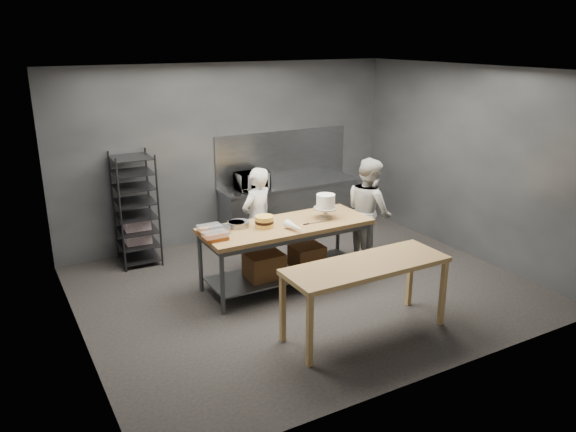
# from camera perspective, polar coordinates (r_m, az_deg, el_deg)

# --- Properties ---
(ground) EXTENTS (6.00, 6.00, 0.00)m
(ground) POSITION_cam_1_polar(r_m,az_deg,el_deg) (8.02, 1.73, -7.32)
(ground) COLOR black
(ground) RESTS_ON ground
(back_wall) EXTENTS (6.00, 0.04, 3.00)m
(back_wall) POSITION_cam_1_polar(r_m,az_deg,el_deg) (9.68, -5.84, 6.40)
(back_wall) COLOR #4C4F54
(back_wall) RESTS_ON ground
(work_table) EXTENTS (2.40, 0.90, 0.92)m
(work_table) POSITION_cam_1_polar(r_m,az_deg,el_deg) (7.89, -0.32, -3.23)
(work_table) COLOR olive
(work_table) RESTS_ON ground
(near_counter) EXTENTS (2.00, 0.70, 0.90)m
(near_counter) POSITION_cam_1_polar(r_m,az_deg,el_deg) (6.62, 7.97, -5.45)
(near_counter) COLOR #A07142
(near_counter) RESTS_ON ground
(back_counter) EXTENTS (2.60, 0.60, 0.90)m
(back_counter) POSITION_cam_1_polar(r_m,az_deg,el_deg) (10.09, 0.29, 0.82)
(back_counter) COLOR slate
(back_counter) RESTS_ON ground
(splashback_panel) EXTENTS (2.60, 0.02, 0.90)m
(splashback_panel) POSITION_cam_1_polar(r_m,az_deg,el_deg) (10.12, -0.54, 6.13)
(splashback_panel) COLOR slate
(splashback_panel) RESTS_ON back_counter
(speed_rack) EXTENTS (0.62, 0.67, 1.75)m
(speed_rack) POSITION_cam_1_polar(r_m,az_deg,el_deg) (8.92, -15.20, 0.58)
(speed_rack) COLOR black
(speed_rack) RESTS_ON ground
(chef_behind) EXTENTS (0.68, 0.57, 1.59)m
(chef_behind) POSITION_cam_1_polar(r_m,az_deg,el_deg) (8.39, -3.16, -0.36)
(chef_behind) COLOR white
(chef_behind) RESTS_ON ground
(chef_right) EXTENTS (0.73, 0.88, 1.66)m
(chef_right) POSITION_cam_1_polar(r_m,az_deg,el_deg) (8.73, 8.21, 0.49)
(chef_right) COLOR beige
(chef_right) RESTS_ON ground
(microwave) EXTENTS (0.54, 0.37, 0.30)m
(microwave) POSITION_cam_1_polar(r_m,az_deg,el_deg) (9.59, -3.68, 3.59)
(microwave) COLOR black
(microwave) RESTS_ON back_counter
(frosted_cake_stand) EXTENTS (0.34, 0.34, 0.35)m
(frosted_cake_stand) POSITION_cam_1_polar(r_m,az_deg,el_deg) (7.99, 3.84, 1.33)
(frosted_cake_stand) COLOR #B0A58D
(frosted_cake_stand) RESTS_ON work_table
(layer_cake) EXTENTS (0.25, 0.25, 0.16)m
(layer_cake) POSITION_cam_1_polar(r_m,az_deg,el_deg) (7.63, -2.42, -0.58)
(layer_cake) COLOR #EDBF4B
(layer_cake) RESTS_ON work_table
(cake_pans) EXTENTS (0.60, 0.38, 0.07)m
(cake_pans) POSITION_cam_1_polar(r_m,az_deg,el_deg) (7.62, -5.75, -1.03)
(cake_pans) COLOR gray
(cake_pans) RESTS_ON work_table
(piping_bag) EXTENTS (0.16, 0.39, 0.12)m
(piping_bag) POSITION_cam_1_polar(r_m,az_deg,el_deg) (7.47, 0.72, -1.14)
(piping_bag) COLOR white
(piping_bag) RESTS_ON work_table
(offset_spatula) EXTENTS (0.37, 0.02, 0.02)m
(offset_spatula) POSITION_cam_1_polar(r_m,az_deg,el_deg) (7.80, 2.40, -0.75)
(offset_spatula) COLOR slate
(offset_spatula) RESTS_ON work_table
(pastry_clamshells) EXTENTS (0.34, 0.49, 0.11)m
(pastry_clamshells) POSITION_cam_1_polar(r_m,az_deg,el_deg) (7.35, -7.68, -1.67)
(pastry_clamshells) COLOR #94511D
(pastry_clamshells) RESTS_ON work_table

